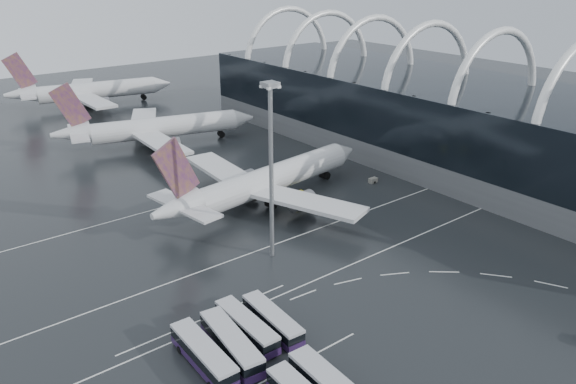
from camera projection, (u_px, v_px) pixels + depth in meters
ground at (329, 266)px, 95.49m from camera, size 420.00×420.00×0.00m
terminal at (459, 120)px, 140.95m from camera, size 42.00×160.00×34.90m
lane_marking_near at (337, 271)px, 94.04m from camera, size 120.00×0.25×0.01m
lane_marking_mid at (286, 240)px, 104.19m from camera, size 120.00×0.25×0.01m
lane_marking_far at (208, 195)px, 124.50m from camera, size 120.00×0.25×0.01m
bus_bay_line_south at (273, 376)px, 70.15m from camera, size 28.00×0.25×0.01m
bus_bay_line_north at (207, 317)px, 81.75m from camera, size 28.00×0.25×0.01m
airliner_main at (264, 182)px, 118.30m from camera, size 57.51×50.00×19.47m
airliner_gate_b at (155, 129)px, 155.73m from camera, size 55.44×49.13×19.48m
airliner_gate_c at (89, 91)px, 198.85m from camera, size 56.62×51.43×20.25m
bus_row_near_a at (204, 354)px, 71.35m from camera, size 3.46×13.13×3.21m
bus_row_near_b at (231, 343)px, 73.31m from camera, size 4.58×13.63×3.29m
bus_row_near_c at (247, 327)px, 76.92m from camera, size 3.23×12.47×3.05m
bus_row_near_d at (273, 320)px, 78.40m from camera, size 3.51×12.22×2.97m
floodlight_mast at (271, 151)px, 91.63m from camera, size 2.35×2.35×30.64m
gse_cart_belly_c at (301, 203)px, 118.78m from camera, size 2.13×1.26×1.16m
gse_cart_belly_d at (373, 180)px, 131.05m from camera, size 2.05×1.21×1.12m
gse_cart_belly_e at (299, 193)px, 123.80m from camera, size 1.89×1.12×1.03m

